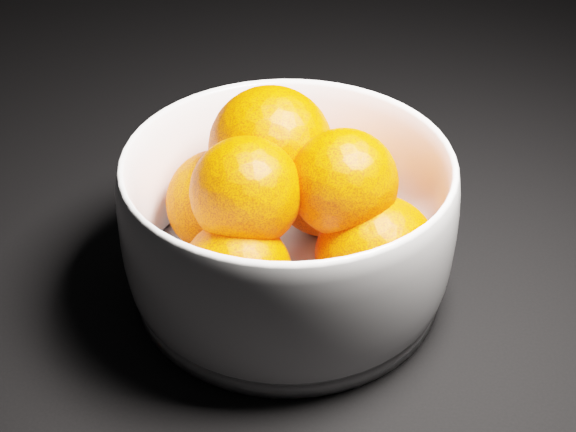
{
  "coord_description": "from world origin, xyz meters",
  "views": [
    {
      "loc": [
        0.1,
        -0.59,
        0.42
      ],
      "look_at": [
        0.05,
        -0.11,
        0.07
      ],
      "focal_mm": 50.0,
      "sensor_mm": 36.0,
      "label": 1
    }
  ],
  "objects": [
    {
      "name": "ground",
      "position": [
        0.0,
        0.0,
        0.0
      ],
      "size": [
        3.0,
        3.0,
        0.0
      ],
      "primitive_type": "cube",
      "color": "black",
      "rests_on": "ground"
    },
    {
      "name": "orange_pile",
      "position": [
        0.05,
        -0.11,
        0.08
      ],
      "size": [
        0.21,
        0.2,
        0.14
      ],
      "color": "#FF4300",
      "rests_on": "bowl"
    },
    {
      "name": "bowl",
      "position": [
        0.05,
        -0.11,
        0.06
      ],
      "size": [
        0.25,
        0.25,
        0.12
      ],
      "rotation": [
        0.0,
        0.0,
        0.35
      ],
      "color": "white",
      "rests_on": "ground"
    }
  ]
}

